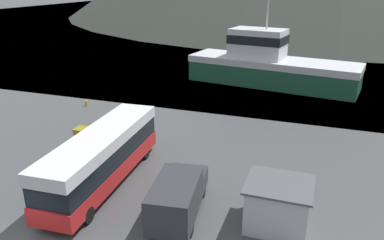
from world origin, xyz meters
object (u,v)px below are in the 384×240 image
delivery_van (178,195)px  tour_bus (103,155)px  dock_kiosk (278,205)px  storage_bin (83,135)px  fishing_boat (269,64)px

delivery_van → tour_bus: bearing=155.2°
tour_bus → dock_kiosk: size_ratio=3.43×
delivery_van → dock_kiosk: bearing=1.4°
tour_bus → delivery_van: (5.54, -1.68, -0.66)m
storage_bin → dock_kiosk: size_ratio=0.38×
tour_bus → storage_bin: (-4.85, 4.84, -1.29)m
fishing_boat → storage_bin: size_ratio=16.17×
dock_kiosk → tour_bus: bearing=175.5°
tour_bus → fishing_boat: size_ratio=0.55×
delivery_van → fishing_boat: (0.47, 28.51, 1.20)m
delivery_van → fishing_boat: bearing=81.1°
fishing_boat → dock_kiosk: bearing=18.9°
fishing_boat → dock_kiosk: size_ratio=6.21×
tour_bus → delivery_van: size_ratio=1.83×
tour_bus → storage_bin: 6.98m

